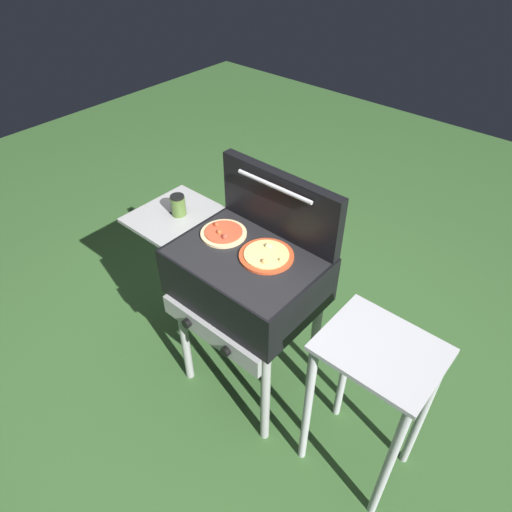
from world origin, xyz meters
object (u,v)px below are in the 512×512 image
(sauce_jar, at_px, (178,205))
(prep_table, at_px, (371,386))
(pizza_pepperoni, at_px, (223,233))
(pizza_cheese, at_px, (267,255))
(grill, at_px, (245,279))

(sauce_jar, distance_m, prep_table, 1.17)
(pizza_pepperoni, distance_m, prep_table, 0.90)
(prep_table, bearing_deg, pizza_cheese, 175.80)
(prep_table, bearing_deg, sauce_jar, 179.21)
(pizza_cheese, xyz_separation_m, prep_table, (0.59, -0.04, -0.33))
(grill, relative_size, pizza_pepperoni, 4.61)
(grill, height_order, prep_table, grill)
(grill, relative_size, pizza_cheese, 4.09)
(grill, bearing_deg, pizza_cheese, 29.08)
(pizza_pepperoni, relative_size, prep_table, 0.26)
(pizza_pepperoni, bearing_deg, prep_table, -2.49)
(pizza_pepperoni, bearing_deg, sauce_jar, -175.59)
(pizza_cheese, bearing_deg, sauce_jar, -176.92)
(pizza_cheese, relative_size, sauce_jar, 2.30)
(pizza_cheese, height_order, sauce_jar, sauce_jar)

